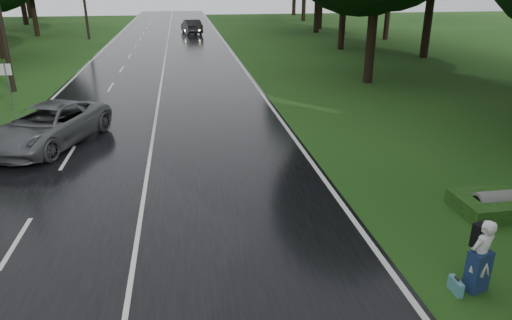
{
  "coord_description": "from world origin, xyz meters",
  "views": [
    {
      "loc": [
        1.39,
        -8.93,
        6.24
      ],
      "look_at": [
        3.43,
        3.99,
        1.1
      ],
      "focal_mm": 32.59,
      "sensor_mm": 36.0,
      "label": 1
    }
  ],
  "objects": [
    {
      "name": "utility_pole_far",
      "position": [
        -8.5,
        45.19,
        0.0
      ],
      "size": [
        1.8,
        0.28,
        10.39
      ],
      "primitive_type": null,
      "color": "black",
      "rests_on": "ground"
    },
    {
      "name": "road_sign_b",
      "position": [
        -7.2,
        15.46,
        0.0
      ],
      "size": [
        0.56,
        0.1,
        2.34
      ],
      "primitive_type": null,
      "color": "white",
      "rests_on": "ground"
    },
    {
      "name": "utility_pole_mid",
      "position": [
        -8.5,
        19.91,
        0.0
      ],
      "size": [
        1.8,
        0.28,
        10.15
      ],
      "primitive_type": null,
      "color": "black",
      "rests_on": "ground"
    },
    {
      "name": "road",
      "position": [
        0.0,
        20.0,
        0.02
      ],
      "size": [
        12.0,
        140.0,
        0.04
      ],
      "primitive_type": "cube",
      "color": "black",
      "rests_on": "ground"
    },
    {
      "name": "tree_left_e",
      "position": [
        -13.24,
        33.04,
        0.0
      ],
      "size": [
        9.2,
        9.2,
        14.37
      ],
      "primitive_type": null,
      "color": "black",
      "rests_on": "ground"
    },
    {
      "name": "road_sign_a",
      "position": [
        -7.2,
        13.63,
        0.0
      ],
      "size": [
        0.59,
        0.1,
        2.46
      ],
      "primitive_type": null,
      "color": "white",
      "rests_on": "ground"
    },
    {
      "name": "hitchhiker",
      "position": [
        7.32,
        -1.48,
        0.78
      ],
      "size": [
        0.71,
        0.68,
        1.68
      ],
      "color": "silver",
      "rests_on": "ground"
    },
    {
      "name": "tree_right_f",
      "position": [
        17.77,
        47.76,
        0.0
      ],
      "size": [
        10.31,
        10.31,
        16.11
      ],
      "primitive_type": null,
      "color": "black",
      "rests_on": "ground"
    },
    {
      "name": "far_car",
      "position": [
        2.72,
        48.74,
        0.86
      ],
      "size": [
        2.56,
        5.17,
        1.63
      ],
      "primitive_type": "imported",
      "rotation": [
        0.0,
        0.0,
        3.32
      ],
      "color": "black",
      "rests_on": "road"
    },
    {
      "name": "lane_center",
      "position": [
        0.0,
        20.0,
        0.04
      ],
      "size": [
        0.12,
        140.0,
        0.01
      ],
      "primitive_type": "cube",
      "color": "silver",
      "rests_on": "road"
    },
    {
      "name": "culvert",
      "position": [
        9.99,
        1.7,
        0.0
      ],
      "size": [
        1.26,
        0.63,
        0.63
      ],
      "primitive_type": "cylinder",
      "rotation": [
        0.0,
        1.57,
        0.0
      ],
      "color": "slate",
      "rests_on": "ground"
    },
    {
      "name": "tree_right_e",
      "position": [
        16.14,
        33.63,
        0.0
      ],
      "size": [
        8.36,
        8.36,
        13.07
      ],
      "primitive_type": null,
      "color": "black",
      "rests_on": "ground"
    },
    {
      "name": "suitcase",
      "position": [
        6.85,
        -1.52,
        0.16
      ],
      "size": [
        0.14,
        0.45,
        0.32
      ],
      "primitive_type": "cube",
      "rotation": [
        0.0,
        0.0,
        6.25
      ],
      "color": "teal",
      "rests_on": "ground"
    },
    {
      "name": "grey_car",
      "position": [
        -3.96,
        9.59,
        0.84
      ],
      "size": [
        4.62,
        6.33,
        1.6
      ],
      "primitive_type": "imported",
      "rotation": [
        0.0,
        0.0,
        5.9
      ],
      "color": "#545759",
      "rests_on": "road"
    },
    {
      "name": "tree_right_d",
      "position": [
        13.05,
        19.11,
        0.0
      ],
      "size": [
        10.21,
        10.21,
        15.95
      ],
      "primitive_type": null,
      "color": "black",
      "rests_on": "ground"
    },
    {
      "name": "ground",
      "position": [
        0.0,
        0.0,
        0.0
      ],
      "size": [
        160.0,
        160.0,
        0.0
      ],
      "primitive_type": "plane",
      "color": "#214A16",
      "rests_on": "ground"
    },
    {
      "name": "tree_left_f",
      "position": [
        -14.85,
        49.16,
        0.0
      ],
      "size": [
        10.35,
        10.35,
        16.17
      ],
      "primitive_type": null,
      "color": "black",
      "rests_on": "ground"
    }
  ]
}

